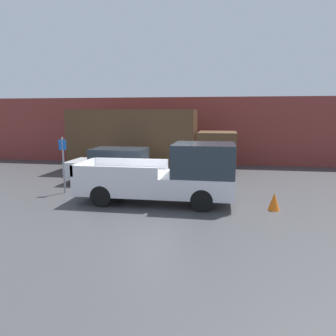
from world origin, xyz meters
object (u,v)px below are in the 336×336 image
(pickup_truck, at_px, (171,175))
(parking_sign, at_px, (63,162))
(car, at_px, (118,165))
(delivery_truck, at_px, (146,139))
(traffic_cone, at_px, (274,201))

(pickup_truck, relative_size, parking_sign, 2.47)
(car, distance_m, delivery_truck, 3.45)
(car, relative_size, delivery_truck, 0.49)
(car, distance_m, traffic_cone, 7.12)
(traffic_cone, bearing_deg, delivery_truck, 131.73)
(car, height_order, parking_sign, parking_sign)
(traffic_cone, bearing_deg, parking_sign, 172.24)
(pickup_truck, height_order, parking_sign, parking_sign)
(delivery_truck, relative_size, traffic_cone, 15.12)
(pickup_truck, bearing_deg, delivery_truck, 111.09)
(parking_sign, bearing_deg, pickup_truck, -8.15)
(delivery_truck, bearing_deg, traffic_cone, -48.27)
(delivery_truck, bearing_deg, pickup_truck, -68.91)
(car, xyz_separation_m, delivery_truck, (0.52, 3.27, 0.97))
(pickup_truck, distance_m, parking_sign, 4.39)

